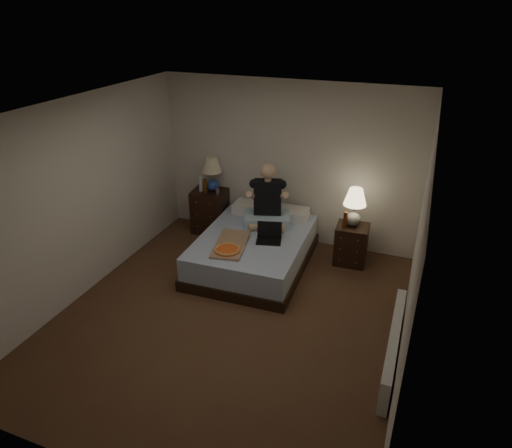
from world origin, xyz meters
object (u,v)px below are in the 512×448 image
at_px(nightstand_left, 211,210).
at_px(lamp_left, 212,174).
at_px(beer_bottle_right, 345,220).
at_px(radiator, 393,346).
at_px(nightstand_right, 351,244).
at_px(person, 268,195).
at_px(soda_can, 217,191).
at_px(laptop, 269,234).
at_px(lamp_right, 354,207).
at_px(beer_bottle_left, 205,186).
at_px(pizza_box, 227,250).
at_px(bed, 253,250).
at_px(water_bottle, 201,184).

distance_m(nightstand_left, lamp_left, 0.64).
distance_m(beer_bottle_right, radiator, 2.11).
xyz_separation_m(nightstand_right, person, (-1.24, -0.16, 0.65)).
bearing_deg(soda_can, beer_bottle_right, -4.78).
bearing_deg(laptop, lamp_right, 20.03).
distance_m(nightstand_left, beer_bottle_right, 2.31).
bearing_deg(nightstand_right, lamp_left, 171.42).
xyz_separation_m(nightstand_left, lamp_right, (2.36, -0.18, 0.51)).
bearing_deg(laptop, nightstand_left, 131.75).
height_order(nightstand_left, radiator, nightstand_left).
xyz_separation_m(beer_bottle_left, pizza_box, (0.95, -1.26, -0.31)).
height_order(nightstand_left, soda_can, soda_can).
distance_m(nightstand_right, laptop, 1.27).
height_order(person, laptop, person).
height_order(beer_bottle_right, pizza_box, beer_bottle_right).
xyz_separation_m(nightstand_left, beer_bottle_left, (-0.02, -0.12, 0.47)).
xyz_separation_m(bed, nightstand_left, (-1.07, 0.80, 0.12)).
bearing_deg(pizza_box, lamp_left, 111.81).
height_order(nightstand_right, water_bottle, water_bottle).
bearing_deg(water_bottle, bed, -31.41).
xyz_separation_m(nightstand_right, soda_can, (-2.19, 0.11, 0.47)).
height_order(nightstand_right, radiator, nightstand_right).
distance_m(nightstand_left, radiator, 3.81).
xyz_separation_m(lamp_right, pizza_box, (-1.43, -1.20, -0.35)).
bearing_deg(lamp_left, nightstand_right, -5.59).
height_order(soda_can, laptop, soda_can).
xyz_separation_m(laptop, pizza_box, (-0.40, -0.49, -0.08)).
xyz_separation_m(lamp_left, radiator, (3.12, -2.12, -0.80)).
distance_m(beer_bottle_left, radiator, 3.81).
xyz_separation_m(nightstand_right, beer_bottle_left, (-2.39, 0.10, 0.54)).
bearing_deg(water_bottle, beer_bottle_left, -23.22).
bearing_deg(laptop, lamp_left, 130.46).
relative_size(pizza_box, radiator, 0.47).
height_order(lamp_right, beer_bottle_left, lamp_right).
height_order(beer_bottle_right, person, person).
bearing_deg(beer_bottle_right, laptop, -146.68).
distance_m(person, radiator, 2.78).
distance_m(beer_bottle_right, pizza_box, 1.74).
distance_m(lamp_left, soda_can, 0.29).
bearing_deg(radiator, nightstand_right, 112.95).
xyz_separation_m(bed, nightstand_right, (1.30, 0.58, 0.06)).
xyz_separation_m(lamp_right, radiator, (0.82, -1.93, -0.67)).
distance_m(lamp_right, laptop, 1.27).
bearing_deg(beer_bottle_right, soda_can, 175.22).
height_order(bed, beer_bottle_right, beer_bottle_right).
height_order(soda_can, radiator, soda_can).
bearing_deg(pizza_box, radiator, -28.45).
bearing_deg(laptop, nightstand_right, 18.35).
bearing_deg(laptop, radiator, -48.14).
xyz_separation_m(bed, laptop, (0.26, -0.09, 0.36)).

